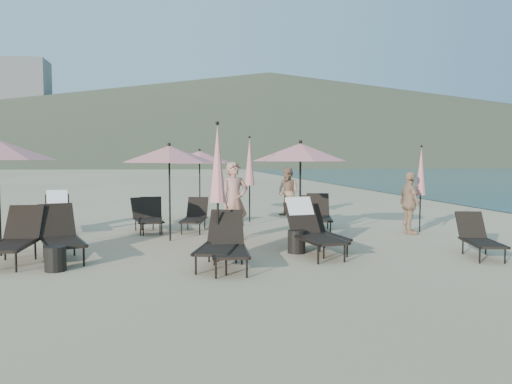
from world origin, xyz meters
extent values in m
plane|color=#D6BA8C|center=(0.00, 0.00, 0.00)|extent=(800.00, 800.00, 0.00)
cone|color=brown|center=(60.00, 300.00, 27.50)|extent=(690.00, 690.00, 55.00)
cone|color=brown|center=(190.00, 330.00, 16.00)|extent=(280.00, 280.00, 32.00)
cube|color=beige|center=(-70.00, 245.00, 24.00)|extent=(22.00, 18.00, 48.00)
cube|color=beige|center=(-45.00, 310.00, 19.00)|extent=(18.00, 16.00, 38.00)
cube|color=black|center=(-5.01, 0.23, 0.38)|extent=(0.73, 1.34, 0.05)
cube|color=black|center=(-4.98, 1.12, 0.71)|extent=(0.70, 0.52, 0.68)
cylinder|color=black|center=(-5.28, 0.82, 0.19)|extent=(0.04, 0.04, 0.37)
cylinder|color=black|center=(-4.75, -0.32, 0.19)|extent=(0.04, 0.04, 0.37)
cylinder|color=black|center=(-4.71, 0.80, 0.19)|extent=(0.04, 0.04, 0.37)
cube|color=black|center=(-4.68, 0.28, 0.39)|extent=(0.10, 1.48, 0.04)
cube|color=black|center=(-4.10, 0.42, 0.39)|extent=(1.07, 1.47, 0.06)
cube|color=black|center=(-4.39, 1.27, 0.71)|extent=(0.81, 0.69, 0.68)
cylinder|color=black|center=(-4.20, -0.19, 0.19)|extent=(0.04, 0.04, 0.38)
cylinder|color=black|center=(-4.56, 0.89, 0.19)|extent=(0.04, 0.04, 0.38)
cylinder|color=black|center=(-3.65, -0.01, 0.19)|extent=(0.04, 0.04, 0.38)
cylinder|color=black|center=(-4.02, 1.07, 0.19)|extent=(0.04, 0.04, 0.38)
cube|color=black|center=(-4.43, 0.37, 0.40)|extent=(0.52, 1.43, 0.04)
cube|color=black|center=(-3.81, 0.58, 0.40)|extent=(0.52, 1.43, 0.04)
cube|color=black|center=(-1.03, -0.89, 0.35)|extent=(0.69, 1.24, 0.05)
cube|color=black|center=(-0.98, -0.09, 0.65)|extent=(0.65, 0.49, 0.62)
cylinder|color=black|center=(-1.32, -1.38, 0.17)|extent=(0.04, 0.04, 0.34)
cylinder|color=black|center=(-1.25, -0.35, 0.17)|extent=(0.04, 0.04, 0.34)
cylinder|color=black|center=(-0.80, -1.41, 0.17)|extent=(0.04, 0.04, 0.34)
cylinder|color=black|center=(-0.73, -0.38, 0.17)|extent=(0.04, 0.04, 0.34)
cube|color=black|center=(-1.32, -0.83, 0.36)|extent=(0.12, 1.35, 0.04)
cube|color=black|center=(-0.72, -0.86, 0.36)|extent=(0.12, 1.35, 0.04)
cube|color=black|center=(-1.23, -0.62, 0.36)|extent=(0.97, 1.36, 0.05)
cube|color=black|center=(-0.99, 0.17, 0.66)|extent=(0.74, 0.63, 0.63)
cylinder|color=black|center=(-1.63, -1.04, 0.17)|extent=(0.04, 0.04, 0.35)
cylinder|color=black|center=(-1.33, -0.03, 0.17)|extent=(0.04, 0.04, 0.35)
cylinder|color=black|center=(-1.12, -1.19, 0.17)|extent=(0.04, 0.04, 0.35)
cylinder|color=black|center=(-0.82, -0.18, 0.17)|extent=(0.04, 0.04, 0.35)
cube|color=black|center=(-1.51, -0.49, 0.37)|extent=(0.44, 1.34, 0.04)
cube|color=black|center=(-0.92, -0.66, 0.37)|extent=(0.44, 1.34, 0.04)
cube|color=black|center=(0.90, -0.01, 0.38)|extent=(0.85, 1.38, 0.05)
cube|color=black|center=(0.77, 0.85, 0.69)|extent=(0.73, 0.58, 0.67)
cylinder|color=black|center=(0.70, -0.59, 0.18)|extent=(0.04, 0.04, 0.37)
cylinder|color=black|center=(0.54, 0.51, 0.18)|extent=(0.04, 0.04, 0.37)
cylinder|color=black|center=(1.25, -0.51, 0.18)|extent=(0.04, 0.04, 0.37)
cylinder|color=black|center=(1.09, 0.59, 0.18)|extent=(0.04, 0.04, 0.37)
cube|color=black|center=(0.57, -0.01, 0.39)|extent=(0.26, 1.45, 0.04)
cube|color=black|center=(1.21, 0.09, 0.39)|extent=(0.26, 1.45, 0.04)
cube|color=white|center=(0.75, 1.00, 0.95)|extent=(0.62, 0.39, 0.40)
cube|color=black|center=(4.09, -0.67, 0.32)|extent=(0.80, 1.18, 0.05)
cube|color=black|center=(4.26, 0.04, 0.58)|extent=(0.64, 0.53, 0.56)
cylinder|color=black|center=(3.76, -1.05, 0.15)|extent=(0.03, 0.03, 0.31)
cylinder|color=black|center=(3.98, -0.15, 0.15)|extent=(0.03, 0.03, 0.31)
cylinder|color=black|center=(4.21, -1.16, 0.15)|extent=(0.03, 0.03, 0.31)
cylinder|color=black|center=(4.43, -0.26, 0.15)|extent=(0.03, 0.03, 0.31)
cube|color=black|center=(3.84, -0.56, 0.32)|extent=(0.32, 1.19, 0.04)
cube|color=black|center=(4.37, -0.69, 0.32)|extent=(0.32, 1.19, 0.04)
cube|color=black|center=(-5.00, 4.26, 0.36)|extent=(0.89, 1.34, 0.05)
cube|color=black|center=(-5.18, 5.07, 0.66)|extent=(0.72, 0.59, 0.64)
cylinder|color=black|center=(-5.15, 3.70, 0.17)|extent=(0.04, 0.04, 0.35)
cylinder|color=black|center=(-5.38, 4.73, 0.17)|extent=(0.04, 0.04, 0.35)
cylinder|color=black|center=(-4.63, 3.81, 0.17)|extent=(0.04, 0.04, 0.35)
cylinder|color=black|center=(-4.85, 4.85, 0.17)|extent=(0.04, 0.04, 0.35)
cube|color=black|center=(-5.31, 4.24, 0.37)|extent=(0.34, 1.36, 0.04)
cube|color=black|center=(-4.71, 4.38, 0.37)|extent=(0.34, 1.36, 0.04)
cube|color=white|center=(-5.21, 5.21, 0.91)|extent=(0.60, 0.40, 0.38)
cube|color=black|center=(-2.58, 3.99, 0.33)|extent=(0.61, 1.15, 0.05)
cube|color=black|center=(-2.60, 4.75, 0.61)|extent=(0.60, 0.44, 0.59)
cylinder|color=black|center=(-2.82, 3.51, 0.16)|extent=(0.03, 0.03, 0.32)
cylinder|color=black|center=(-2.84, 4.49, 0.16)|extent=(0.03, 0.03, 0.32)
cylinder|color=black|center=(-2.33, 3.52, 0.16)|extent=(0.03, 0.03, 0.32)
cylinder|color=black|center=(-2.34, 4.50, 0.16)|extent=(0.03, 0.03, 0.32)
cube|color=black|center=(-2.87, 4.03, 0.34)|extent=(0.06, 1.28, 0.04)
cube|color=black|center=(-2.30, 4.04, 0.34)|extent=(0.06, 1.28, 0.04)
cube|color=black|center=(-2.64, 4.01, 0.33)|extent=(0.85, 1.23, 0.05)
cube|color=black|center=(-2.84, 4.73, 0.60)|extent=(0.67, 0.56, 0.58)
cylinder|color=black|center=(-2.75, 3.49, 0.16)|extent=(0.03, 0.03, 0.32)
cylinder|color=black|center=(-3.00, 4.42, 0.16)|extent=(0.03, 0.03, 0.32)
cylinder|color=black|center=(-2.28, 3.62, 0.16)|extent=(0.03, 0.03, 0.32)
cylinder|color=black|center=(-2.53, 4.55, 0.16)|extent=(0.03, 0.03, 0.32)
cube|color=black|center=(-2.92, 3.98, 0.34)|extent=(0.37, 1.23, 0.04)
cube|color=black|center=(-2.38, 4.12, 0.34)|extent=(0.37, 1.23, 0.04)
cube|color=black|center=(-1.44, 3.92, 0.33)|extent=(0.79, 1.21, 0.05)
cube|color=black|center=(-1.29, 4.66, 0.60)|extent=(0.65, 0.53, 0.57)
cylinder|color=black|center=(-1.77, 3.52, 0.16)|extent=(0.03, 0.03, 0.32)
cylinder|color=black|center=(-1.58, 4.46, 0.16)|extent=(0.03, 0.03, 0.32)
cylinder|color=black|center=(-1.30, 3.42, 0.16)|extent=(0.03, 0.03, 0.32)
cylinder|color=black|center=(-1.10, 4.36, 0.16)|extent=(0.03, 0.03, 0.32)
cube|color=black|center=(-1.70, 4.03, 0.33)|extent=(0.30, 1.23, 0.04)
cube|color=black|center=(-1.16, 3.91, 0.33)|extent=(0.30, 1.23, 0.04)
cube|color=black|center=(1.94, 3.39, 0.36)|extent=(0.92, 1.35, 0.05)
cube|color=black|center=(2.14, 4.20, 0.66)|extent=(0.73, 0.61, 0.64)
cylinder|color=black|center=(1.55, 2.96, 0.17)|extent=(0.04, 0.04, 0.35)
cylinder|color=black|center=(1.81, 3.99, 0.17)|extent=(0.04, 0.04, 0.35)
cylinder|color=black|center=(2.07, 2.83, 0.17)|extent=(0.04, 0.04, 0.35)
cylinder|color=black|center=(2.33, 3.86, 0.17)|extent=(0.04, 0.04, 0.35)
cube|color=black|center=(1.65, 3.52, 0.37)|extent=(0.38, 1.36, 0.04)
cube|color=black|center=(2.25, 3.37, 0.37)|extent=(0.38, 1.36, 0.04)
cube|color=black|center=(1.76, 3.60, 0.34)|extent=(0.85, 1.26, 0.05)
cube|color=black|center=(1.94, 4.36, 0.62)|extent=(0.68, 0.56, 0.59)
cylinder|color=black|center=(1.40, 3.20, 0.16)|extent=(0.03, 0.03, 0.33)
cylinder|color=black|center=(1.63, 4.16, 0.16)|extent=(0.03, 0.03, 0.33)
cylinder|color=black|center=(1.88, 3.08, 0.16)|extent=(0.03, 0.03, 0.33)
cylinder|color=black|center=(2.12, 4.04, 0.16)|extent=(0.03, 0.03, 0.33)
cube|color=black|center=(1.49, 3.72, 0.35)|extent=(0.35, 1.27, 0.04)
cube|color=black|center=(2.05, 3.58, 0.35)|extent=(0.35, 1.27, 0.04)
cube|color=black|center=(1.15, 0.44, 0.35)|extent=(0.79, 1.29, 0.05)
cube|color=black|center=(1.03, 1.24, 0.65)|extent=(0.68, 0.54, 0.62)
cylinder|color=black|center=(0.96, -0.10, 0.17)|extent=(0.04, 0.04, 0.34)
cylinder|color=black|center=(0.82, 0.93, 0.17)|extent=(0.04, 0.04, 0.34)
cylinder|color=black|center=(1.48, -0.03, 0.17)|extent=(0.04, 0.04, 0.34)
cylinder|color=black|center=(1.33, 1.00, 0.17)|extent=(0.04, 0.04, 0.34)
cube|color=black|center=(0.85, 0.44, 0.36)|extent=(0.23, 1.35, 0.04)
cube|color=black|center=(1.44, 0.53, 0.36)|extent=(0.23, 1.35, 0.04)
cylinder|color=black|center=(-2.07, 2.60, 1.10)|extent=(0.05, 0.05, 2.21)
cone|color=pink|center=(-2.07, 2.60, 2.10)|extent=(2.21, 2.21, 0.40)
sphere|color=black|center=(-2.07, 2.60, 2.33)|extent=(0.08, 0.08, 0.08)
cylinder|color=black|center=(0.92, 1.57, 1.13)|extent=(0.05, 0.05, 2.25)
cone|color=pink|center=(0.92, 1.57, 2.14)|extent=(2.25, 2.25, 0.41)
sphere|color=black|center=(0.92, 1.57, 2.38)|extent=(0.09, 0.09, 0.09)
cylinder|color=black|center=(-1.12, 6.43, 1.07)|extent=(0.04, 0.04, 2.14)
cone|color=pink|center=(-1.12, 6.43, 2.04)|extent=(2.14, 2.14, 0.39)
sphere|color=black|center=(-1.12, 6.43, 2.26)|extent=(0.08, 0.08, 0.08)
cylinder|color=black|center=(-1.15, -0.03, 0.58)|extent=(0.04, 0.04, 1.16)
cone|color=pink|center=(-1.15, -0.03, 1.90)|extent=(0.32, 0.32, 1.48)
sphere|color=black|center=(-1.15, -0.03, 2.68)|extent=(0.07, 0.07, 0.07)
cylinder|color=black|center=(4.61, 2.88, 0.50)|extent=(0.04, 0.04, 1.01)
cone|color=pink|center=(4.61, 2.88, 1.65)|extent=(0.28, 0.28, 1.28)
sphere|color=black|center=(4.61, 2.88, 2.32)|extent=(0.06, 0.06, 0.06)
cylinder|color=black|center=(0.40, 5.76, 0.58)|extent=(0.04, 0.04, 1.15)
cone|color=pink|center=(0.40, 5.76, 1.89)|extent=(0.31, 0.31, 1.47)
sphere|color=black|center=(0.40, 5.76, 2.65)|extent=(0.07, 0.07, 0.07)
cylinder|color=black|center=(-4.09, -0.33, 0.22)|extent=(0.38, 0.38, 0.44)
cylinder|color=black|center=(0.58, 0.57, 0.24)|extent=(0.38, 0.38, 0.49)
imported|color=tan|center=(-0.51, 2.41, 0.96)|extent=(0.79, 0.62, 1.92)
imported|color=#A07252|center=(1.93, 6.96, 0.84)|extent=(1.00, 1.03, 1.68)
imported|color=tan|center=(4.15, 2.57, 0.83)|extent=(0.43, 0.98, 1.66)
camera|label=1|loc=(-2.06, -9.59, 2.03)|focal=35.00mm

